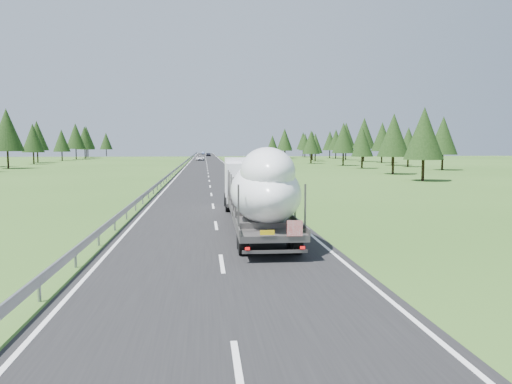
{
  "coord_description": "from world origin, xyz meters",
  "views": [
    {
      "loc": [
        -0.62,
        -18.33,
        4.39
      ],
      "look_at": [
        2.09,
        7.76,
        1.97
      ],
      "focal_mm": 35.0,
      "sensor_mm": 36.0,
      "label": 1
    }
  ],
  "objects": [
    {
      "name": "distant_van",
      "position": [
        -1.78,
        135.03,
        0.75
      ],
      "size": [
        2.63,
        5.47,
        1.5
      ],
      "primitive_type": "imported",
      "rotation": [
        0.0,
        0.0,
        -0.03
      ],
      "color": "silver",
      "rests_on": "ground"
    },
    {
      "name": "marker_posts",
      "position": [
        6.5,
        155.0,
        0.54
      ],
      "size": [
        0.13,
        350.08,
        1.0
      ],
      "color": "silver",
      "rests_on": "ground"
    },
    {
      "name": "highway_sign",
      "position": [
        7.2,
        80.0,
        1.81
      ],
      "size": [
        0.08,
        0.9,
        2.6
      ],
      "color": "slate",
      "rests_on": "ground"
    },
    {
      "name": "tree_line_right",
      "position": [
        38.66,
        87.23,
        6.66
      ],
      "size": [
        26.91,
        243.97,
        12.6
      ],
      "color": "black",
      "rests_on": "ground"
    },
    {
      "name": "distant_car_blue",
      "position": [
        -1.04,
        251.64,
        0.73
      ],
      "size": [
        1.63,
        4.48,
        1.47
      ],
      "primitive_type": "imported",
      "rotation": [
        0.0,
        0.0,
        0.02
      ],
      "color": "#192748",
      "rests_on": "ground"
    },
    {
      "name": "road_surface",
      "position": [
        0.0,
        100.0,
        0.01
      ],
      "size": [
        10.0,
        400.0,
        0.02
      ],
      "primitive_type": "cube",
      "color": "black",
      "rests_on": "ground"
    },
    {
      "name": "ground",
      "position": [
        0.0,
        0.0,
        0.0
      ],
      "size": [
        400.0,
        400.0,
        0.0
      ],
      "primitive_type": "plane",
      "color": "#2E511B",
      "rests_on": "ground"
    },
    {
      "name": "guardrail",
      "position": [
        -5.3,
        99.94,
        0.6
      ],
      "size": [
        0.1,
        400.0,
        0.76
      ],
      "color": "slate",
      "rests_on": "ground"
    },
    {
      "name": "tree_line_left",
      "position": [
        -43.59,
        97.34,
        7.05
      ],
      "size": [
        14.91,
        244.41,
        12.16
      ],
      "color": "black",
      "rests_on": "ground"
    },
    {
      "name": "distant_car_dark",
      "position": [
        1.27,
        203.41,
        0.77
      ],
      "size": [
        2.18,
        4.66,
        1.54
      ],
      "primitive_type": "imported",
      "rotation": [
        0.0,
        0.0,
        0.08
      ],
      "color": "black",
      "rests_on": "ground"
    },
    {
      "name": "boat_truck",
      "position": [
        2.09,
        7.93,
        2.21
      ],
      "size": [
        3.14,
        19.12,
        4.35
      ],
      "color": "white",
      "rests_on": "ground"
    }
  ]
}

